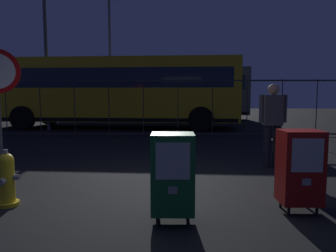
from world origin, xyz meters
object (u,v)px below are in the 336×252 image
object	(u,v)px
fire_hydrant	(7,179)
newspaper_box_secondary	(300,167)
newspaper_box_primary	(173,173)
street_light_near_left	(44,10)
street_light_near_right	(110,45)
pedestrian	(273,120)
bus_near	(117,89)
bus_far	(157,91)

from	to	relation	value
fire_hydrant	newspaper_box_secondary	bearing A→B (deg)	-2.94
fire_hydrant	newspaper_box_primary	xyz separation A→B (m)	(2.16, -0.52, 0.22)
street_light_near_left	street_light_near_right	bearing A→B (deg)	78.23
fire_hydrant	newspaper_box_secondary	world-z (taller)	newspaper_box_secondary
pedestrian	bus_near	size ratio (longest dim) A/B	0.16
bus_near	street_light_near_right	size ratio (longest dim) A/B	1.36
fire_hydrant	newspaper_box_secondary	distance (m)	3.74
bus_far	street_light_near_right	xyz separation A→B (m)	(-2.93, 0.67, 2.77)
pedestrian	newspaper_box_secondary	bearing A→B (deg)	-100.21
bus_near	newspaper_box_secondary	bearing A→B (deg)	-64.67
bus_far	street_light_near_right	bearing A→B (deg)	170.83
pedestrian	bus_far	size ratio (longest dim) A/B	0.16
newspaper_box_primary	street_light_near_left	distance (m)	11.61
bus_far	street_light_near_left	world-z (taller)	street_light_near_left
newspaper_box_primary	street_light_near_left	bearing A→B (deg)	118.18
fire_hydrant	street_light_near_right	world-z (taller)	street_light_near_right
bus_far	street_light_near_left	size ratio (longest dim) A/B	1.25
fire_hydrant	pedestrian	distance (m)	4.77
newspaper_box_primary	street_light_near_right	world-z (taller)	street_light_near_right
street_light_near_left	newspaper_box_primary	bearing A→B (deg)	-61.82
fire_hydrant	street_light_near_right	distance (m)	16.14
street_light_near_left	pedestrian	bearing A→B (deg)	-43.52
bus_far	newspaper_box_secondary	bearing A→B (deg)	-77.24
bus_far	street_light_near_left	bearing A→B (deg)	-122.39
street_light_near_right	pedestrian	bearing A→B (deg)	-66.62
bus_near	street_light_near_right	distance (m)	6.38
newspaper_box_secondary	street_light_near_left	xyz separation A→B (m)	(-6.66, 9.18, 4.28)
newspaper_box_primary	pedestrian	distance (m)	3.44
street_light_near_right	bus_far	bearing A→B (deg)	-12.96
newspaper_box_secondary	bus_far	bearing A→B (deg)	98.97
newspaper_box_secondary	bus_near	bearing A→B (deg)	111.40
street_light_near_left	street_light_near_right	xyz separation A→B (m)	(1.36, 6.54, -0.38)
bus_far	street_light_near_right	world-z (taller)	street_light_near_right
newspaper_box_secondary	pedestrian	world-z (taller)	pedestrian
fire_hydrant	bus_far	size ratio (longest dim) A/B	0.07
bus_near	bus_far	distance (m)	5.17
street_light_near_right	newspaper_box_primary	bearing A→B (deg)	-76.90
newspaper_box_primary	newspaper_box_secondary	distance (m)	1.60
newspaper_box_secondary	bus_far	size ratio (longest dim) A/B	0.10
newspaper_box_secondary	bus_near	distance (m)	10.93
fire_hydrant	bus_near	size ratio (longest dim) A/B	0.07
fire_hydrant	bus_far	xyz separation A→B (m)	(1.36, 14.85, 1.36)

